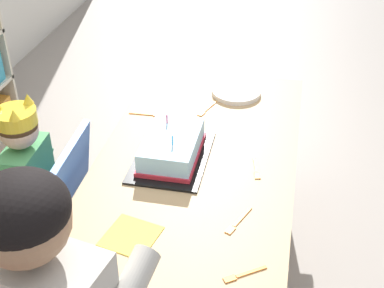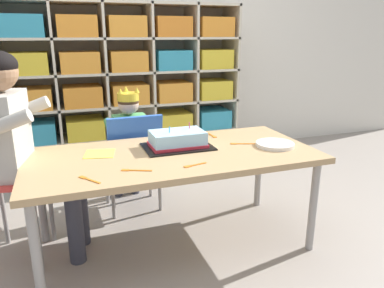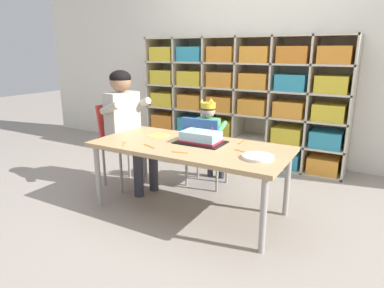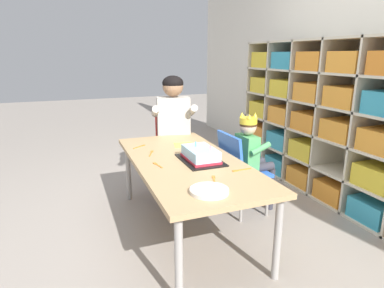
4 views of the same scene
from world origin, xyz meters
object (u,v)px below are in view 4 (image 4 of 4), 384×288
object	(u,v)px
fork_at_table_front_edge	(157,165)
fork_near_cake_tray	(214,179)
adult_helper_seated	(174,121)
fork_scattered_mid_table	(140,146)
activity_table	(186,166)
child_with_crown	(252,151)
fork_by_napkin	(240,170)
birthday_cake_on_tray	(200,155)
paper_plate_stack	(209,191)
classroom_chair_blue	(239,167)
fork_beside_plate_stack	(151,153)
classroom_chair_adult_side	(173,139)

from	to	relation	value
fork_at_table_front_edge	fork_near_cake_tray	bearing A→B (deg)	21.31
adult_helper_seated	fork_scattered_mid_table	world-z (taller)	adult_helper_seated
activity_table	fork_scattered_mid_table	bearing A→B (deg)	-153.09
child_with_crown	fork_near_cake_tray	distance (m)	0.80
child_with_crown	fork_scattered_mid_table	xyz separation A→B (m)	(-0.33, -0.84, 0.04)
adult_helper_seated	fork_by_napkin	size ratio (longest dim) A/B	7.89
birthday_cake_on_tray	paper_plate_stack	size ratio (longest dim) A/B	1.76
classroom_chair_blue	fork_beside_plate_stack	bearing A→B (deg)	78.14
birthday_cake_on_tray	fork_beside_plate_stack	xyz separation A→B (m)	(-0.30, -0.28, -0.04)
fork_by_napkin	fork_beside_plate_stack	bearing A→B (deg)	125.78
fork_by_napkin	fork_near_cake_tray	distance (m)	0.25
fork_near_cake_tray	fork_at_table_front_edge	size ratio (longest dim) A/B	1.10
adult_helper_seated	classroom_chair_blue	bearing A→B (deg)	-49.00
fork_beside_plate_stack	paper_plate_stack	bearing A→B (deg)	31.06
paper_plate_stack	fork_beside_plate_stack	xyz separation A→B (m)	(-0.82, -0.12, -0.01)
classroom_chair_adult_side	adult_helper_seated	distance (m)	0.23
activity_table	fork_by_napkin	bearing A→B (deg)	38.16
activity_table	classroom_chair_adult_side	bearing A→B (deg)	168.27
paper_plate_stack	fork_scattered_mid_table	distance (m)	1.04
birthday_cake_on_tray	fork_scattered_mid_table	bearing A→B (deg)	-147.78
fork_scattered_mid_table	fork_near_cake_tray	size ratio (longest dim) A/B	0.86
fork_beside_plate_stack	fork_near_cake_tray	world-z (taller)	same
classroom_chair_adult_side	adult_helper_seated	size ratio (longest dim) A/B	0.71
paper_plate_stack	fork_beside_plate_stack	bearing A→B (deg)	-172.00
classroom_chair_adult_side	adult_helper_seated	world-z (taller)	adult_helper_seated
classroom_chair_blue	fork_scattered_mid_table	size ratio (longest dim) A/B	5.78
birthday_cake_on_tray	fork_scattered_mid_table	world-z (taller)	birthday_cake_on_tray
adult_helper_seated	fork_by_napkin	xyz separation A→B (m)	(1.07, 0.10, -0.13)
fork_near_cake_tray	fork_at_table_front_edge	world-z (taller)	same
activity_table	classroom_chair_adult_side	distance (m)	0.88
activity_table	fork_at_table_front_edge	world-z (taller)	fork_at_table_front_edge
adult_helper_seated	paper_plate_stack	distance (m)	1.34
activity_table	fork_near_cake_tray	world-z (taller)	fork_near_cake_tray
classroom_chair_blue	fork_scattered_mid_table	distance (m)	0.82
classroom_chair_blue	child_with_crown	world-z (taller)	child_with_crown
classroom_chair_adult_side	birthday_cake_on_tray	xyz separation A→B (m)	(0.91, -0.09, 0.11)
fork_near_cake_tray	classroom_chair_adult_side	bearing A→B (deg)	-166.72
classroom_chair_blue	paper_plate_stack	distance (m)	0.92
adult_helper_seated	fork_near_cake_tray	bearing A→B (deg)	-84.53
activity_table	paper_plate_stack	bearing A→B (deg)	-7.62
fork_by_napkin	fork_beside_plate_stack	world-z (taller)	same
fork_beside_plate_stack	fork_near_cake_tray	bearing A→B (deg)	41.29
adult_helper_seated	child_with_crown	bearing A→B (deg)	-41.43
birthday_cake_on_tray	fork_by_napkin	bearing A→B (deg)	31.34
activity_table	adult_helper_seated	size ratio (longest dim) A/B	1.39
paper_plate_stack	fork_scattered_mid_table	size ratio (longest dim) A/B	1.82
activity_table	paper_plate_stack	world-z (taller)	paper_plate_stack
adult_helper_seated	fork_at_table_front_edge	world-z (taller)	adult_helper_seated
child_with_crown	fork_scattered_mid_table	world-z (taller)	child_with_crown
child_with_crown	fork_near_cake_tray	world-z (taller)	child_with_crown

